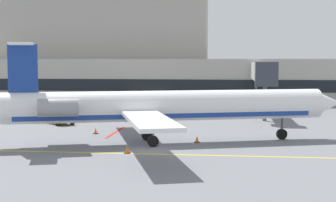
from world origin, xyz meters
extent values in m
cube|color=slate|center=(0.00, 0.00, -0.05)|extent=(120.00, 120.00, 0.10)
cube|color=yellow|center=(0.00, -1.26, 0.00)|extent=(108.00, 0.24, 0.01)
cube|color=red|center=(-4.75, 9.41, 0.00)|extent=(0.30, 8.00, 0.01)
cube|color=#ADA89E|center=(-6.91, 46.02, 3.52)|extent=(68.29, 12.04, 7.04)
cube|color=#9F9A91|center=(-15.98, 49.03, 13.26)|extent=(36.38, 8.43, 12.43)
cube|color=black|center=(-6.91, 39.95, 2.96)|extent=(65.56, 0.12, 1.86)
cube|color=silver|center=(9.98, 29.71, 5.34)|extent=(1.40, 20.58, 2.40)
cube|color=#2D333D|center=(9.98, 18.52, 5.34)|extent=(2.40, 2.00, 2.64)
cylinder|color=#4C4C51|center=(9.98, 38.50, 2.07)|extent=(0.44, 0.44, 4.14)
cylinder|color=#4C4C51|center=(9.98, 20.22, 2.07)|extent=(0.44, 0.44, 4.14)
cylinder|color=white|center=(0.76, 3.78, 3.09)|extent=(26.38, 10.55, 2.50)
cube|color=navy|center=(0.76, 3.78, 2.40)|extent=(23.74, 9.50, 0.45)
cone|color=white|center=(14.41, 8.13, 3.09)|extent=(3.37, 3.18, 2.45)
cube|color=white|center=(-3.51, 9.31, 2.72)|extent=(5.90, 10.97, 0.28)
cube|color=white|center=(0.48, -3.20, 2.72)|extent=(5.90, 10.97, 0.28)
cylinder|color=gray|center=(-8.04, 3.05, 3.28)|extent=(3.28, 2.23, 1.38)
cylinder|color=gray|center=(-6.84, -0.72, 3.28)|extent=(3.28, 2.23, 1.38)
cube|color=navy|center=(-10.00, 0.35, 6.21)|extent=(2.22, 0.91, 3.73)
cube|color=white|center=(-10.00, 0.35, 8.08)|extent=(2.89, 4.35, 0.20)
cylinder|color=#3F3F44|center=(10.50, 6.88, 1.37)|extent=(0.20, 0.20, 1.39)
cylinder|color=black|center=(10.50, 6.88, 0.45)|extent=(0.96, 0.61, 0.90)
cylinder|color=#3F3F44|center=(-1.02, 4.92, 1.37)|extent=(0.20, 0.20, 1.39)
cylinder|color=black|center=(-1.02, 4.92, 0.45)|extent=(0.96, 0.61, 0.90)
cylinder|color=#3F3F44|center=(-0.03, 1.82, 1.37)|extent=(0.20, 0.20, 1.39)
cylinder|color=black|center=(-0.03, 1.82, 0.45)|extent=(0.96, 0.61, 0.90)
cube|color=#19389E|center=(-14.50, 23.70, 0.61)|extent=(1.90, 4.15, 0.51)
cube|color=navy|center=(-14.51, 24.85, 1.55)|extent=(1.69, 1.67, 1.36)
cylinder|color=black|center=(-15.45, 25.13, 0.35)|extent=(0.29, 0.70, 0.70)
cylinder|color=black|center=(-13.59, 25.15, 0.35)|extent=(0.29, 0.70, 0.70)
cylinder|color=black|center=(-15.42, 22.24, 0.35)|extent=(0.29, 0.70, 0.70)
cylinder|color=black|center=(-13.56, 22.26, 0.35)|extent=(0.29, 0.70, 0.70)
cube|color=#E5B20C|center=(-11.98, 14.62, 0.70)|extent=(3.59, 3.70, 0.70)
cube|color=#C3970A|center=(-12.65, 15.34, 1.53)|extent=(2.05, 2.05, 0.97)
cylinder|color=black|center=(-13.43, 14.95, 0.35)|extent=(0.68, 0.70, 0.70)
cylinder|color=black|center=(-12.20, 16.09, 0.35)|extent=(0.68, 0.70, 0.70)
cylinder|color=black|center=(-11.77, 13.16, 0.35)|extent=(0.68, 0.70, 0.70)
cylinder|color=black|center=(-10.54, 14.29, 0.35)|extent=(0.68, 0.70, 0.70)
cylinder|color=white|center=(-7.38, 33.92, 1.31)|extent=(6.60, 2.60, 1.92)
sphere|color=white|center=(-4.19, 34.27, 1.31)|extent=(1.88, 1.88, 1.88)
sphere|color=white|center=(-10.58, 33.58, 1.31)|extent=(1.88, 1.88, 1.88)
cube|color=#59595B|center=(-9.31, 33.92, 0.17)|extent=(0.60, 1.73, 0.35)
cube|color=#59595B|center=(-5.45, 33.92, 0.17)|extent=(0.60, 1.73, 0.35)
cone|color=orange|center=(3.31, 4.32, 0.28)|extent=(0.36, 0.36, 0.55)
cube|color=black|center=(3.31, 4.32, 0.02)|extent=(0.47, 0.47, 0.04)
cone|color=orange|center=(-6.38, 8.20, 0.28)|extent=(0.36, 0.36, 0.55)
cube|color=black|center=(-6.38, 8.20, 0.02)|extent=(0.47, 0.47, 0.04)
cone|color=orange|center=(-1.50, -1.10, 0.28)|extent=(0.36, 0.36, 0.55)
cube|color=black|center=(-1.50, -1.10, 0.02)|extent=(0.47, 0.47, 0.04)
camera|label=1|loc=(5.79, -37.08, 6.82)|focal=53.76mm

